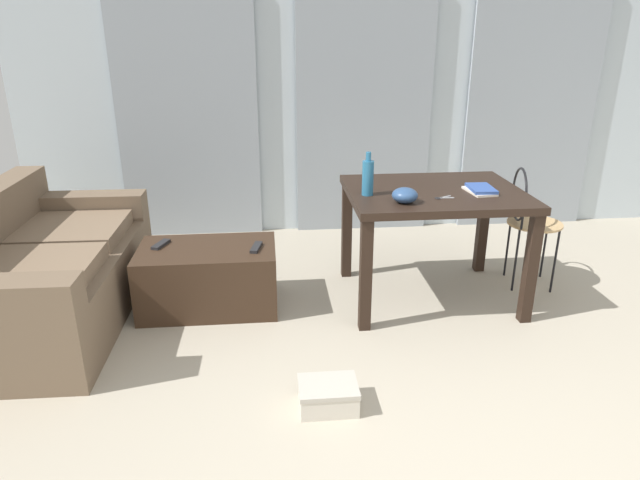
% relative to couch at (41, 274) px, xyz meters
% --- Properties ---
extents(ground_plane, '(8.15, 8.15, 0.00)m').
position_rel_couch_xyz_m(ground_plane, '(2.31, -0.47, -0.31)').
color(ground_plane, '#B2A893').
extents(wall_back, '(5.97, 0.10, 2.50)m').
position_rel_couch_xyz_m(wall_back, '(2.31, 1.63, 0.94)').
color(wall_back, silver).
rests_on(wall_back, ground).
extents(curtains, '(4.24, 0.03, 2.17)m').
position_rel_couch_xyz_m(curtains, '(2.31, 1.54, 0.77)').
color(curtains, '#99A3AD').
rests_on(curtains, ground).
extents(couch, '(0.95, 1.75, 0.81)m').
position_rel_couch_xyz_m(couch, '(0.00, 0.00, 0.00)').
color(couch, brown).
rests_on(couch, ground).
extents(coffee_table, '(0.89, 0.54, 0.42)m').
position_rel_couch_xyz_m(coffee_table, '(1.03, 0.07, -0.10)').
color(coffee_table, '#382619').
rests_on(coffee_table, ground).
extents(craft_table, '(1.14, 0.91, 0.77)m').
position_rel_couch_xyz_m(craft_table, '(2.53, 0.08, 0.35)').
color(craft_table, black).
rests_on(craft_table, ground).
extents(wire_chair, '(0.38, 0.40, 0.87)m').
position_rel_couch_xyz_m(wire_chair, '(3.25, 0.22, 0.23)').
color(wire_chair, tan).
rests_on(wire_chair, ground).
extents(bottle_near, '(0.07, 0.07, 0.27)m').
position_rel_couch_xyz_m(bottle_near, '(2.07, 0.00, 0.57)').
color(bottle_near, teal).
rests_on(bottle_near, craft_table).
extents(bowl, '(0.16, 0.16, 0.09)m').
position_rel_couch_xyz_m(bowl, '(2.26, -0.18, 0.50)').
color(bowl, '#2D4C7A').
rests_on(bowl, craft_table).
extents(book_stack, '(0.17, 0.25, 0.03)m').
position_rel_couch_xyz_m(book_stack, '(2.81, -0.00, 0.47)').
color(book_stack, silver).
rests_on(book_stack, craft_table).
extents(scissors, '(0.12, 0.07, 0.00)m').
position_rel_couch_xyz_m(scissors, '(2.52, -0.12, 0.46)').
color(scissors, '#9EA0A5').
rests_on(scissors, craft_table).
extents(tv_remote_primary, '(0.11, 0.17, 0.02)m').
position_rel_couch_xyz_m(tv_remote_primary, '(0.73, 0.14, 0.12)').
color(tv_remote_primary, '#232326').
rests_on(tv_remote_primary, coffee_table).
extents(tv_remote_secondary, '(0.08, 0.18, 0.02)m').
position_rel_couch_xyz_m(tv_remote_secondary, '(1.35, 0.02, 0.12)').
color(tv_remote_secondary, '#232326').
rests_on(tv_remote_secondary, coffee_table).
extents(shoebox, '(0.29, 0.22, 0.13)m').
position_rel_couch_xyz_m(shoebox, '(1.70, -1.08, -0.25)').
color(shoebox, beige).
rests_on(shoebox, ground).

